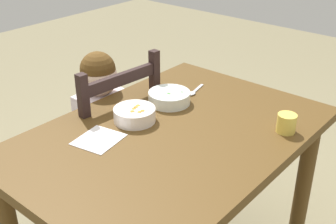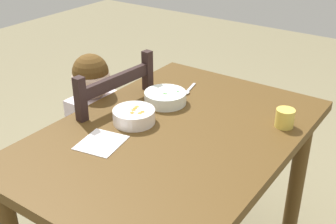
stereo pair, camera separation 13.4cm
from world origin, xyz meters
name	(u,v)px [view 2 (the right image)]	position (x,y,z in m)	size (l,w,h in m)	color
dining_table	(173,159)	(0.00, 0.00, 0.64)	(1.19, 0.82, 0.76)	#543A18
dining_chair	(101,156)	(0.07, 0.46, 0.44)	(0.45, 0.45, 0.94)	black
child_figure	(99,123)	(0.08, 0.45, 0.62)	(0.32, 0.31, 0.94)	white
bowl_of_peas	(165,97)	(0.18, 0.16, 0.78)	(0.18, 0.18, 0.05)	white
bowl_of_carrots	(134,116)	(-0.03, 0.16, 0.79)	(0.16, 0.16, 0.05)	white
spoon	(188,91)	(0.33, 0.15, 0.76)	(0.14, 0.05, 0.01)	silver
drinking_cup	(285,118)	(0.27, -0.32, 0.79)	(0.07, 0.07, 0.07)	#E5C74E
paper_napkin	(101,143)	(-0.21, 0.16, 0.76)	(0.16, 0.14, 0.00)	white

